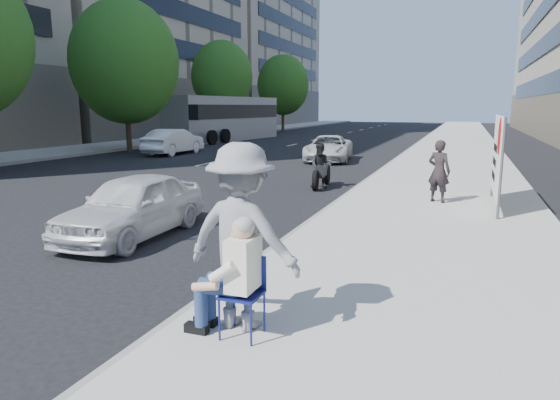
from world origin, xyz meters
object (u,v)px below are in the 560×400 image
at_px(protest_banner, 497,156).
at_px(motorcycle, 321,168).
at_px(seated_protester, 233,269).
at_px(jogger, 242,237).
at_px(pedestrian_woman, 439,171).
at_px(bus, 225,119).
at_px(white_sedan_far, 329,148).
at_px(white_sedan_mid, 174,142).
at_px(white_sedan_near, 133,206).

height_order(protest_banner, motorcycle, protest_banner).
relative_size(seated_protester, protest_banner, 0.43).
bearing_deg(jogger, pedestrian_woman, -96.09).
bearing_deg(jogger, seated_protester, 91.79).
xyz_separation_m(seated_protester, jogger, (0.01, 0.21, 0.30)).
relative_size(jogger, pedestrian_woman, 1.28).
bearing_deg(bus, pedestrian_woman, -44.34).
bearing_deg(bus, white_sedan_far, -38.21).
xyz_separation_m(jogger, motorcycle, (-2.05, 10.50, -0.54)).
height_order(white_sedan_mid, bus, bus).
xyz_separation_m(jogger, white_sedan_far, (-3.88, 18.36, -0.57)).
distance_m(white_sedan_far, bus, 16.33).
distance_m(pedestrian_woman, protest_banner, 1.40).
height_order(white_sedan_mid, motorcycle, motorcycle).
bearing_deg(protest_banner, white_sedan_far, 124.24).
distance_m(pedestrian_woman, white_sedan_mid, 17.70).
bearing_deg(white_sedan_far, protest_banner, -63.58).
relative_size(white_sedan_near, bus, 0.30).
bearing_deg(white_sedan_mid, jogger, 124.45).
bearing_deg(motorcycle, white_sedan_far, 96.32).
xyz_separation_m(pedestrian_woman, bus, (-16.83, 21.64, 0.69)).
height_order(pedestrian_woman, bus, bus).
distance_m(protest_banner, white_sedan_far, 12.16).
xyz_separation_m(seated_protester, protest_banner, (2.96, 8.54, 0.53)).
bearing_deg(white_sedan_mid, white_sedan_near, 120.01).
xyz_separation_m(seated_protester, bus, (-15.19, 30.29, 0.76)).
bearing_deg(pedestrian_woman, white_sedan_near, 63.90).
distance_m(seated_protester, motorcycle, 10.90).
height_order(pedestrian_woman, white_sedan_far, pedestrian_woman).
distance_m(white_sedan_near, bus, 29.07).
relative_size(protest_banner, white_sedan_far, 0.70).
height_order(protest_banner, bus, bus).
bearing_deg(white_sedan_far, white_sedan_mid, 169.21).
distance_m(protest_banner, white_sedan_mid, 18.87).
bearing_deg(motorcycle, jogger, -85.77).
distance_m(white_sedan_mid, bus, 11.57).
xyz_separation_m(protest_banner, white_sedan_far, (-6.83, 10.03, -0.80)).
height_order(seated_protester, motorcycle, seated_protester).
bearing_deg(bus, seated_protester, -55.58).
bearing_deg(seated_protester, pedestrian_woman, 79.27).
relative_size(seated_protester, white_sedan_near, 0.35).
bearing_deg(white_sedan_far, seated_protester, -86.05).
bearing_deg(pedestrian_woman, bus, -31.07).
distance_m(jogger, white_sedan_near, 5.15).
height_order(white_sedan_near, motorcycle, motorcycle).
relative_size(white_sedan_mid, bus, 0.34).
height_order(jogger, motorcycle, jogger).
bearing_deg(motorcycle, white_sedan_near, -111.28).
bearing_deg(seated_protester, bus, 116.63).
xyz_separation_m(seated_protester, white_sedan_far, (-3.87, 18.57, -0.27)).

